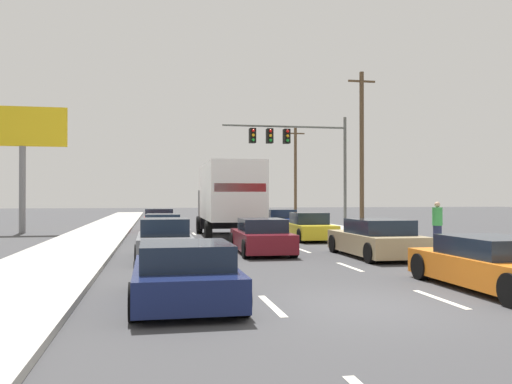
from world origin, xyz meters
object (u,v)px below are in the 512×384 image
at_px(pedestrian_near_corner, 437,224).
at_px(car_navy, 184,274).
at_px(traffic_signal_mast, 291,144).
at_px(utility_pole_mid, 362,148).
at_px(car_orange, 496,265).
at_px(roadside_billboard, 23,141).
at_px(car_gray, 164,241).
at_px(car_red, 159,221).
at_px(car_silver, 163,227).
at_px(utility_pole_far, 295,171).
at_px(car_tan, 376,239).
at_px(car_maroon, 261,237).
at_px(car_yellow, 309,228).
at_px(box_truck, 228,196).
at_px(car_blue, 279,221).

bearing_deg(pedestrian_near_corner, car_navy, -139.60).
bearing_deg(traffic_signal_mast, utility_pole_mid, -20.26).
distance_m(car_orange, roadside_billboard, 26.53).
bearing_deg(car_gray, roadside_billboard, 117.72).
xyz_separation_m(car_red, car_navy, (0.30, -21.79, -0.07)).
bearing_deg(car_silver, car_red, 91.19).
height_order(traffic_signal_mast, utility_pole_mid, utility_pole_mid).
xyz_separation_m(car_silver, utility_pole_far, (12.99, 24.44, 3.96)).
bearing_deg(car_gray, utility_pole_far, 68.20).
bearing_deg(car_tan, car_navy, -135.35).
relative_size(car_silver, car_gray, 1.05).
relative_size(car_red, traffic_signal_mast, 0.48).
relative_size(car_gray, traffic_signal_mast, 0.51).
relative_size(car_maroon, roadside_billboard, 0.63).
height_order(car_orange, traffic_signal_mast, traffic_signal_mast).
bearing_deg(pedestrian_near_corner, traffic_signal_mast, 96.87).
distance_m(car_yellow, roadside_billboard, 17.07).
distance_m(car_red, car_navy, 21.79).
height_order(car_red, car_maroon, car_red).
bearing_deg(car_gray, car_maroon, 22.63).
relative_size(car_gray, box_truck, 0.50).
height_order(car_gray, car_orange, car_gray).
height_order(car_maroon, utility_pole_far, utility_pole_far).
xyz_separation_m(car_maroon, pedestrian_near_corner, (6.83, -0.16, 0.42)).
distance_m(utility_pole_mid, utility_pole_far, 17.74).
xyz_separation_m(utility_pole_mid, utility_pole_far, (0.32, 17.72, -0.64)).
relative_size(car_navy, car_maroon, 0.90).
bearing_deg(car_orange, car_tan, 89.41).
bearing_deg(car_navy, car_blue, 71.99).
height_order(box_truck, car_blue, box_truck).
distance_m(car_silver, car_yellow, 6.92).
bearing_deg(roadside_billboard, utility_pole_mid, 1.19).
bearing_deg(car_orange, utility_pole_mid, 75.29).
distance_m(car_yellow, pedestrian_near_corner, 6.49).
xyz_separation_m(car_red, car_gray, (0.05, -14.51, -0.03)).
bearing_deg(car_silver, car_gray, -90.55).
bearing_deg(car_silver, traffic_signal_mast, 44.59).
bearing_deg(roadside_billboard, car_orange, -56.05).
height_order(car_tan, roadside_billboard, roadside_billboard).
height_order(box_truck, utility_pole_far, utility_pole_far).
height_order(car_silver, traffic_signal_mast, traffic_signal_mast).
relative_size(car_silver, box_truck, 0.52).
height_order(car_navy, roadside_billboard, roadside_billboard).
relative_size(car_gray, roadside_billboard, 0.60).
bearing_deg(roadside_billboard, traffic_signal_mast, 7.05).
xyz_separation_m(car_navy, car_tan, (6.77, 6.69, 0.05)).
height_order(car_gray, box_truck, box_truck).
bearing_deg(car_orange, car_gray, 134.24).
distance_m(box_truck, utility_pole_far, 25.86).
bearing_deg(car_silver, car_blue, 36.39).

